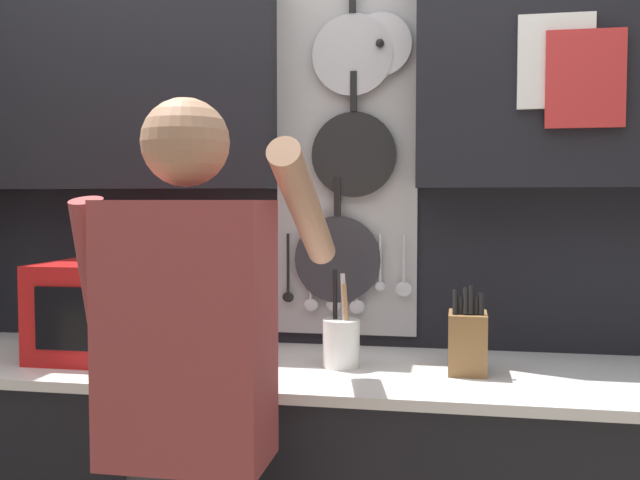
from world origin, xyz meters
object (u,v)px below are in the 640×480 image
knife_block (468,341)px  utensil_crock (341,341)px  microwave (124,310)px  person (189,387)px

knife_block → utensil_crock: 0.37m
microwave → person: 0.70m
microwave → utensil_crock: 0.71m
microwave → person: person is taller
microwave → utensil_crock: size_ratio=1.73×
person → microwave: bearing=128.1°
microwave → person: (0.43, -0.55, -0.09)m
knife_block → microwave: bearing=-180.0°
knife_block → person: 0.85m
knife_block → utensil_crock: utensil_crock is taller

